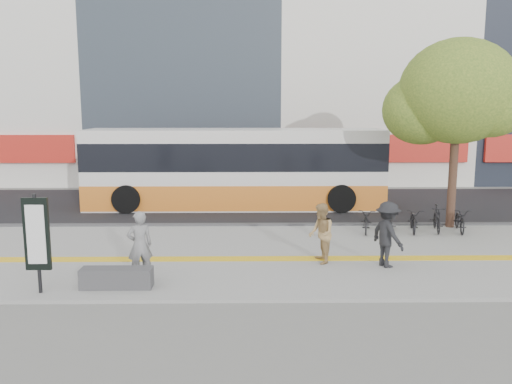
{
  "coord_description": "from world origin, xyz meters",
  "views": [
    {
      "loc": [
        0.39,
        -12.56,
        4.13
      ],
      "look_at": [
        0.58,
        2.0,
        1.73
      ],
      "focal_mm": 36.76,
      "sensor_mm": 36.0,
      "label": 1
    }
  ],
  "objects_px": {
    "signboard": "(37,236)",
    "seated_woman": "(140,245)",
    "street_tree": "(456,94)",
    "pedestrian_dark": "(388,234)",
    "bus": "(235,171)",
    "bench": "(117,278)",
    "pedestrian_tan": "(321,233)"
  },
  "relations": [
    {
      "from": "street_tree",
      "to": "pedestrian_tan",
      "type": "height_order",
      "value": "street_tree"
    },
    {
      "from": "bench",
      "to": "pedestrian_dark",
      "type": "relative_size",
      "value": 0.95
    },
    {
      "from": "seated_woman",
      "to": "pedestrian_tan",
      "type": "height_order",
      "value": "seated_woman"
    },
    {
      "from": "bus",
      "to": "pedestrian_tan",
      "type": "relative_size",
      "value": 7.54
    },
    {
      "from": "seated_woman",
      "to": "pedestrian_tan",
      "type": "xyz_separation_m",
      "value": [
        4.44,
        1.22,
        -0.03
      ]
    },
    {
      "from": "bench",
      "to": "seated_woman",
      "type": "relative_size",
      "value": 0.98
    },
    {
      "from": "pedestrian_tan",
      "to": "signboard",
      "type": "bearing_deg",
      "value": -76.67
    },
    {
      "from": "seated_woman",
      "to": "street_tree",
      "type": "bearing_deg",
      "value": -173.22
    },
    {
      "from": "signboard",
      "to": "seated_woman",
      "type": "distance_m",
      "value": 2.26
    },
    {
      "from": "bench",
      "to": "signboard",
      "type": "distance_m",
      "value": 1.94
    },
    {
      "from": "street_tree",
      "to": "bus",
      "type": "height_order",
      "value": "street_tree"
    },
    {
      "from": "seated_woman",
      "to": "signboard",
      "type": "bearing_deg",
      "value": 1.32
    },
    {
      "from": "bus",
      "to": "seated_woman",
      "type": "xyz_separation_m",
      "value": [
        -2.0,
        -9.09,
        -0.65
      ]
    },
    {
      "from": "seated_woman",
      "to": "pedestrian_dark",
      "type": "xyz_separation_m",
      "value": [
        6.08,
        0.88,
        0.02
      ]
    },
    {
      "from": "bus",
      "to": "seated_woman",
      "type": "relative_size",
      "value": 7.24
    },
    {
      "from": "bench",
      "to": "street_tree",
      "type": "bearing_deg",
      "value": 31.62
    },
    {
      "from": "street_tree",
      "to": "bench",
      "type": "bearing_deg",
      "value": -148.38
    },
    {
      "from": "pedestrian_dark",
      "to": "bench",
      "type": "bearing_deg",
      "value": 78.47
    },
    {
      "from": "pedestrian_tan",
      "to": "pedestrian_dark",
      "type": "height_order",
      "value": "pedestrian_dark"
    },
    {
      "from": "street_tree",
      "to": "pedestrian_dark",
      "type": "xyz_separation_m",
      "value": [
        -3.28,
        -4.52,
        -3.59
      ]
    },
    {
      "from": "street_tree",
      "to": "pedestrian_tan",
      "type": "distance_m",
      "value": 7.43
    },
    {
      "from": "bus",
      "to": "pedestrian_tan",
      "type": "xyz_separation_m",
      "value": [
        2.44,
        -7.87,
        -0.68
      ]
    },
    {
      "from": "bench",
      "to": "street_tree",
      "type": "height_order",
      "value": "street_tree"
    },
    {
      "from": "signboard",
      "to": "bench",
      "type": "bearing_deg",
      "value": 10.81
    },
    {
      "from": "bench",
      "to": "bus",
      "type": "distance_m",
      "value": 10.07
    },
    {
      "from": "signboard",
      "to": "seated_woman",
      "type": "bearing_deg",
      "value": 24.54
    },
    {
      "from": "seated_woman",
      "to": "bus",
      "type": "bearing_deg",
      "value": -125.61
    },
    {
      "from": "street_tree",
      "to": "pedestrian_dark",
      "type": "bearing_deg",
      "value": -125.97
    },
    {
      "from": "signboard",
      "to": "street_tree",
      "type": "relative_size",
      "value": 0.35
    },
    {
      "from": "bus",
      "to": "bench",
      "type": "bearing_deg",
      "value": -103.96
    },
    {
      "from": "signboard",
      "to": "bus",
      "type": "height_order",
      "value": "bus"
    },
    {
      "from": "signboard",
      "to": "pedestrian_tan",
      "type": "distance_m",
      "value": 6.82
    }
  ]
}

